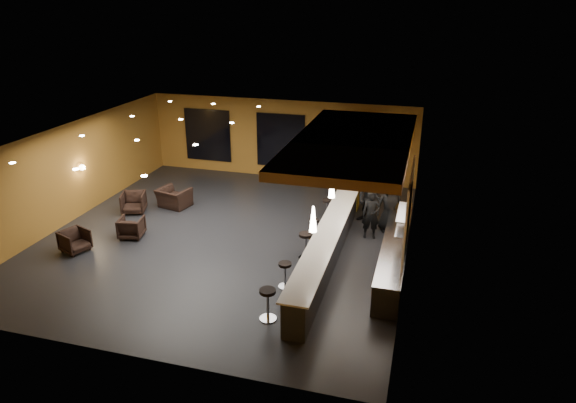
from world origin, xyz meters
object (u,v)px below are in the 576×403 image
(armchair_d, at_px, (174,198))
(armchair_a, at_px, (75,241))
(pendant_0, at_px, (313,219))
(bar_stool_1, at_px, (285,272))
(armchair_c, at_px, (134,203))
(bar_stool_3, at_px, (314,226))
(pendant_2, at_px, (346,162))
(staff_c, at_px, (390,205))
(bar_stool_4, at_px, (327,207))
(prep_counter, at_px, (394,252))
(pendant_1, at_px, (332,187))
(staff_a, at_px, (371,215))
(bar_stool_0, at_px, (268,300))
(bar_stool_2, at_px, (306,242))
(column, at_px, (352,165))
(bar_counter, at_px, (327,249))
(armchair_b, at_px, (131,227))
(staff_b, at_px, (369,199))

(armchair_d, bearing_deg, armchair_a, 85.35)
(pendant_0, height_order, bar_stool_1, pendant_0)
(armchair_c, height_order, bar_stool_3, armchair_c)
(pendant_2, distance_m, staff_c, 2.13)
(staff_c, bearing_deg, bar_stool_4, 153.63)
(prep_counter, height_order, staff_c, staff_c)
(pendant_1, bearing_deg, pendant_0, -90.00)
(staff_a, bearing_deg, pendant_0, -113.88)
(staff_c, bearing_deg, bar_stool_0, -128.59)
(bar_stool_2, bearing_deg, armchair_c, 165.52)
(column, bearing_deg, prep_counter, -64.00)
(staff_a, bearing_deg, staff_c, 43.63)
(bar_counter, distance_m, pendant_2, 3.52)
(pendant_0, bearing_deg, armchair_c, 153.09)
(staff_a, xyz_separation_m, bar_stool_0, (-1.89, -5.50, -0.28))
(bar_stool_3, bearing_deg, pendant_0, -77.87)
(prep_counter, relative_size, pendant_1, 8.57)
(pendant_2, xyz_separation_m, staff_a, (1.05, -0.79, -1.51))
(staff_c, relative_size, armchair_c, 2.17)
(pendant_0, relative_size, bar_stool_3, 0.97)
(pendant_0, xyz_separation_m, armchair_a, (-7.96, 0.64, -1.99))
(staff_a, xyz_separation_m, bar_stool_1, (-1.91, -3.87, -0.35))
(armchair_a, distance_m, armchair_b, 1.85)
(armchair_c, height_order, armchair_d, armchair_c)
(armchair_d, relative_size, bar_stool_1, 1.51)
(staff_b, height_order, bar_stool_1, staff_b)
(bar_stool_0, height_order, bar_stool_1, bar_stool_0)
(bar_stool_3, bearing_deg, staff_c, 30.45)
(armchair_b, relative_size, bar_stool_0, 0.91)
(pendant_2, xyz_separation_m, staff_c, (1.60, -0.04, -1.41))
(staff_a, distance_m, armchair_a, 9.71)
(bar_counter, distance_m, bar_stool_0, 3.39)
(pendant_2, bearing_deg, staff_a, -36.79)
(armchair_c, bearing_deg, armchair_d, 16.73)
(prep_counter, relative_size, staff_c, 3.20)
(armchair_c, bearing_deg, bar_stool_3, -23.43)
(bar_stool_3, bearing_deg, bar_stool_4, 86.62)
(pendant_1, relative_size, staff_b, 0.38)
(armchair_a, distance_m, armchair_d, 4.46)
(pendant_2, xyz_separation_m, bar_stool_4, (-0.66, 0.32, -1.85))
(bar_stool_0, relative_size, bar_stool_1, 1.14)
(staff_c, distance_m, armchair_c, 9.53)
(staff_c, height_order, bar_stool_3, staff_c)
(staff_b, height_order, armchair_a, staff_b)
(pendant_0, xyz_separation_m, bar_stool_1, (-0.85, 0.34, -1.86))
(staff_a, xyz_separation_m, armchair_a, (-9.02, -3.57, -0.48))
(armchair_d, xyz_separation_m, bar_stool_1, (5.80, -4.56, 0.11))
(bar_stool_2, bearing_deg, pendant_2, 76.15)
(armchair_a, bearing_deg, bar_stool_0, -84.94)
(armchair_d, bearing_deg, prep_counter, 176.98)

